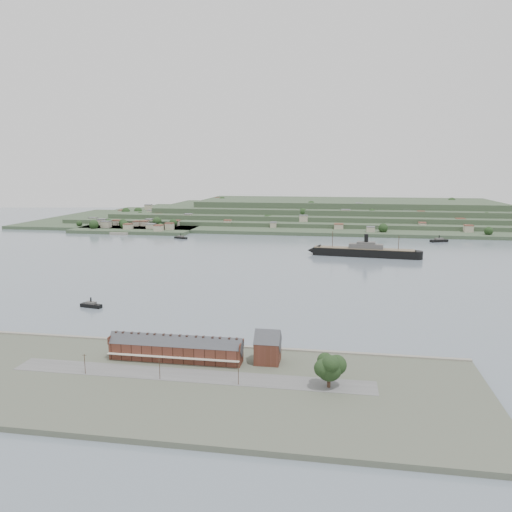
% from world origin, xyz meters
% --- Properties ---
extents(ground, '(1400.00, 1400.00, 0.00)m').
position_xyz_m(ground, '(0.00, 0.00, 0.00)').
color(ground, slate).
rests_on(ground, ground).
extents(near_shore, '(220.00, 80.00, 2.60)m').
position_xyz_m(near_shore, '(0.00, -186.75, 1.01)').
color(near_shore, '#4C5142').
rests_on(near_shore, ground).
extents(terrace_row, '(55.60, 9.80, 11.07)m').
position_xyz_m(terrace_row, '(-10.00, -168.02, 6.84)').
color(terrace_row, '#4F281C').
rests_on(terrace_row, ground).
extents(gabled_building, '(10.40, 10.18, 14.09)m').
position_xyz_m(gabled_building, '(27.50, -164.00, 8.19)').
color(gabled_building, '#4F281C').
rests_on(gabled_building, ground).
extents(far_peninsula, '(760.00, 309.00, 30.00)m').
position_xyz_m(far_peninsula, '(27.91, 393.10, 11.88)').
color(far_peninsula, '#34462E').
rests_on(far_peninsula, ground).
extents(steamship, '(103.19, 22.79, 24.77)m').
position_xyz_m(steamship, '(75.21, 102.10, 4.57)').
color(steamship, black).
rests_on(steamship, ground).
extents(tugboat, '(13.65, 5.94, 5.95)m').
position_xyz_m(tugboat, '(-85.84, -94.46, 1.45)').
color(tugboat, black).
rests_on(tugboat, ground).
extents(ferry_west, '(16.21, 9.25, 5.87)m').
position_xyz_m(ferry_west, '(-121.77, 184.49, 1.41)').
color(ferry_west, black).
rests_on(ferry_west, ground).
extents(ferry_east, '(20.23, 12.58, 7.36)m').
position_xyz_m(ferry_east, '(162.70, 206.27, 1.77)').
color(ferry_east, black).
rests_on(ferry_east, ground).
extents(fig_tree, '(11.64, 10.08, 12.99)m').
position_xyz_m(fig_tree, '(52.86, -184.11, 9.93)').
color(fig_tree, '#3C281B').
rests_on(fig_tree, ground).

